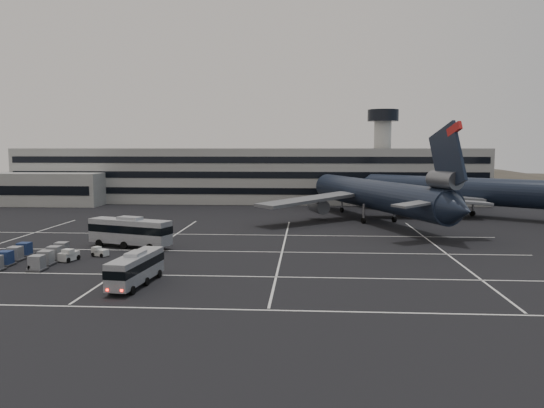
{
  "coord_description": "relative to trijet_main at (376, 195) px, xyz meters",
  "views": [
    {
      "loc": [
        15.24,
        -66.66,
        14.0
      ],
      "look_at": [
        9.67,
        18.81,
        5.0
      ],
      "focal_mm": 35.0,
      "sensor_mm": 36.0,
      "label": 1
    }
  ],
  "objects": [
    {
      "name": "bus_near",
      "position": [
        -30.6,
        -49.36,
        -3.34
      ],
      "size": [
        3.28,
        10.09,
        3.5
      ],
      "rotation": [
        0.0,
        0.0,
        -0.1
      ],
      "color": "#92949A",
      "rests_on": "ground"
    },
    {
      "name": "trijet_far",
      "position": [
        22.02,
        9.47,
        0.18
      ],
      "size": [
        49.13,
        39.97,
        18.08
      ],
      "rotation": [
        0.0,
        0.0,
        0.93
      ],
      "color": "black",
      "rests_on": "ground"
    },
    {
      "name": "tug_a",
      "position": [
        -42.82,
        -38.38,
        -4.54
      ],
      "size": [
        2.13,
        2.78,
        1.59
      ],
      "rotation": [
        0.0,
        0.0,
        -0.28
      ],
      "color": "silver",
      "rests_on": "ground"
    },
    {
      "name": "lane_markings",
      "position": [
        -27.51,
        -34.19,
        -5.24
      ],
      "size": [
        90.0,
        55.62,
        0.01
      ],
      "color": "silver",
      "rests_on": "ground"
    },
    {
      "name": "hills",
      "position": [
        -10.47,
        135.08,
        -17.32
      ],
      "size": [
        352.0,
        180.0,
        44.0
      ],
      "color": "#38332B",
      "rests_on": "ground"
    },
    {
      "name": "bus_far",
      "position": [
        -38.12,
        -28.89,
        -2.84
      ],
      "size": [
        12.72,
        6.77,
        4.4
      ],
      "rotation": [
        0.0,
        0.0,
        1.24
      ],
      "color": "#92949A",
      "rests_on": "ground"
    },
    {
      "name": "trijet_main",
      "position": [
        0.0,
        0.0,
        0.0
      ],
      "size": [
        44.64,
        55.84,
        18.08
      ],
      "rotation": [
        0.0,
        0.0,
        0.35
      ],
      "color": "black",
      "rests_on": "ground"
    },
    {
      "name": "uld_cluster",
      "position": [
        -47.02,
        -39.67,
        -4.39
      ],
      "size": [
        7.88,
        11.44,
        1.77
      ],
      "rotation": [
        0.0,
        0.0,
        0.13
      ],
      "color": "#2D2D30",
      "rests_on": "ground"
    },
    {
      "name": "terminal",
      "position": [
        -31.41,
        36.22,
        1.68
      ],
      "size": [
        125.0,
        26.0,
        24.0
      ],
      "color": "gray",
      "rests_on": "ground"
    },
    {
      "name": "ground",
      "position": [
        -28.46,
        -34.92,
        -5.25
      ],
      "size": [
        260.0,
        260.0,
        0.0
      ],
      "primitive_type": "plane",
      "color": "black",
      "rests_on": "ground"
    },
    {
      "name": "tug_b",
      "position": [
        -39.92,
        -35.27,
        -4.67
      ],
      "size": [
        2.32,
        1.9,
        1.3
      ],
      "rotation": [
        0.0,
        0.0,
        1.17
      ],
      "color": "silver",
      "rests_on": "ground"
    }
  ]
}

